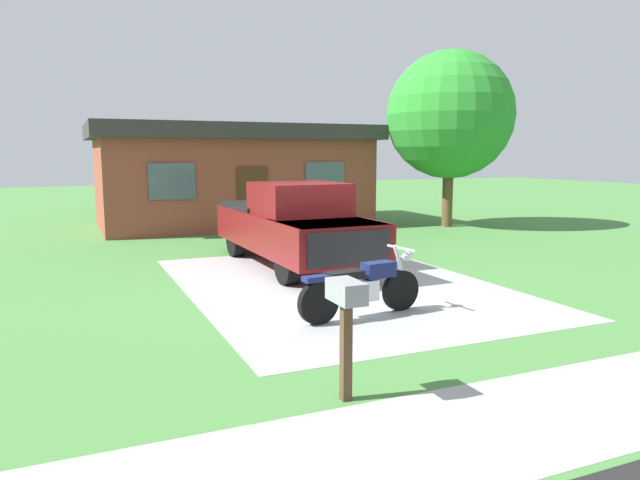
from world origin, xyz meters
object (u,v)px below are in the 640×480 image
(motorcycle, at_px, (362,287))
(neighbor_house, at_px, (232,174))
(pickup_truck, at_px, (292,224))
(mailbox, at_px, (346,308))
(shade_tree, at_px, (450,115))

(motorcycle, height_order, neighbor_house, neighbor_house)
(pickup_truck, distance_m, mailbox, 7.51)
(shade_tree, bearing_deg, mailbox, -129.29)
(pickup_truck, bearing_deg, mailbox, -106.51)
(mailbox, xyz_separation_m, shade_tree, (9.66, 11.81, 2.84))
(pickup_truck, relative_size, mailbox, 4.49)
(motorcycle, distance_m, pickup_truck, 4.53)
(pickup_truck, distance_m, neighbor_house, 8.33)
(motorcycle, relative_size, neighbor_house, 0.23)
(shade_tree, bearing_deg, pickup_truck, -148.51)
(shade_tree, bearing_deg, motorcycle, -131.57)
(neighbor_house, bearing_deg, motorcycle, -96.10)
(motorcycle, bearing_deg, mailbox, -120.51)
(mailbox, bearing_deg, pickup_truck, 73.49)
(motorcycle, height_order, mailbox, mailbox)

